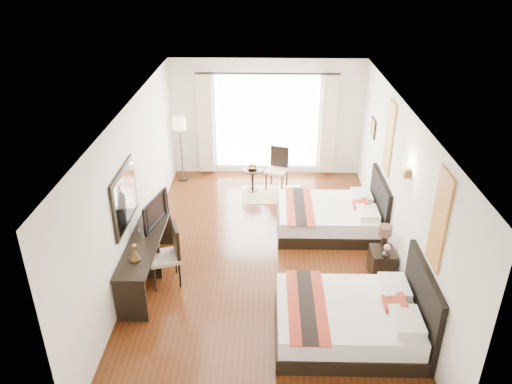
{
  "coord_description": "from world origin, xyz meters",
  "views": [
    {
      "loc": [
        0.01,
        -7.56,
        5.15
      ],
      "look_at": [
        -0.18,
        0.31,
        1.17
      ],
      "focal_mm": 35.0,
      "sensor_mm": 36.0,
      "label": 1
    }
  ],
  "objects_px": {
    "bed_far": "(332,216)",
    "console_desk": "(146,259)",
    "bed_near": "(353,319)",
    "desk_chair": "(167,266)",
    "floor_lamp": "(180,128)",
    "television": "(151,210)",
    "side_table": "(253,180)",
    "table_lamp": "(385,232)",
    "window_chair": "(277,177)",
    "nightstand": "(382,262)",
    "vase": "(387,252)",
    "fruit_bowl": "(252,168)"
  },
  "relations": [
    {
      "from": "bed_near",
      "to": "window_chair",
      "type": "xyz_separation_m",
      "value": [
        -1.02,
        4.83,
        -0.01
      ]
    },
    {
      "from": "vase",
      "to": "fruit_bowl",
      "type": "relative_size",
      "value": 0.57
    },
    {
      "from": "table_lamp",
      "to": "desk_chair",
      "type": "xyz_separation_m",
      "value": [
        -3.66,
        -0.45,
        -0.43
      ]
    },
    {
      "from": "window_chair",
      "to": "fruit_bowl",
      "type": "bearing_deg",
      "value": -58.71
    },
    {
      "from": "bed_far",
      "to": "desk_chair",
      "type": "height_order",
      "value": "bed_far"
    },
    {
      "from": "table_lamp",
      "to": "side_table",
      "type": "height_order",
      "value": "table_lamp"
    },
    {
      "from": "bed_far",
      "to": "console_desk",
      "type": "height_order",
      "value": "bed_far"
    },
    {
      "from": "table_lamp",
      "to": "floor_lamp",
      "type": "distance_m",
      "value": 5.4
    },
    {
      "from": "floor_lamp",
      "to": "table_lamp",
      "type": "bearing_deg",
      "value": -41.5
    },
    {
      "from": "bed_far",
      "to": "fruit_bowl",
      "type": "xyz_separation_m",
      "value": [
        -1.62,
        1.7,
        0.27
      ]
    },
    {
      "from": "bed_far",
      "to": "console_desk",
      "type": "xyz_separation_m",
      "value": [
        -3.29,
        -1.68,
        0.08
      ]
    },
    {
      "from": "television",
      "to": "window_chair",
      "type": "distance_m",
      "value": 3.77
    },
    {
      "from": "vase",
      "to": "desk_chair",
      "type": "distance_m",
      "value": 3.65
    },
    {
      "from": "table_lamp",
      "to": "vase",
      "type": "height_order",
      "value": "table_lamp"
    },
    {
      "from": "window_chair",
      "to": "nightstand",
      "type": "bearing_deg",
      "value": 46.49
    },
    {
      "from": "desk_chair",
      "to": "fruit_bowl",
      "type": "height_order",
      "value": "desk_chair"
    },
    {
      "from": "window_chair",
      "to": "vase",
      "type": "bearing_deg",
      "value": 45.31
    },
    {
      "from": "bed_near",
      "to": "floor_lamp",
      "type": "relative_size",
      "value": 1.34
    },
    {
      "from": "bed_far",
      "to": "window_chair",
      "type": "bearing_deg",
      "value": 119.97
    },
    {
      "from": "vase",
      "to": "television",
      "type": "relative_size",
      "value": 0.15
    },
    {
      "from": "nightstand",
      "to": "television",
      "type": "height_order",
      "value": "television"
    },
    {
      "from": "desk_chair",
      "to": "fruit_bowl",
      "type": "distance_m",
      "value": 3.73
    },
    {
      "from": "bed_near",
      "to": "vase",
      "type": "height_order",
      "value": "bed_near"
    },
    {
      "from": "table_lamp",
      "to": "console_desk",
      "type": "bearing_deg",
      "value": -174.78
    },
    {
      "from": "console_desk",
      "to": "side_table",
      "type": "xyz_separation_m",
      "value": [
        1.68,
        3.38,
        -0.11
      ]
    },
    {
      "from": "console_desk",
      "to": "desk_chair",
      "type": "distance_m",
      "value": 0.36
    },
    {
      "from": "nightstand",
      "to": "fruit_bowl",
      "type": "height_order",
      "value": "fruit_bowl"
    },
    {
      "from": "table_lamp",
      "to": "window_chair",
      "type": "height_order",
      "value": "window_chair"
    },
    {
      "from": "bed_near",
      "to": "vase",
      "type": "bearing_deg",
      "value": 61.33
    },
    {
      "from": "nightstand",
      "to": "vase",
      "type": "bearing_deg",
      "value": -87.73
    },
    {
      "from": "nightstand",
      "to": "floor_lamp",
      "type": "height_order",
      "value": "floor_lamp"
    },
    {
      "from": "television",
      "to": "vase",
      "type": "bearing_deg",
      "value": -83.76
    },
    {
      "from": "bed_near",
      "to": "vase",
      "type": "distance_m",
      "value": 1.55
    },
    {
      "from": "vase",
      "to": "console_desk",
      "type": "height_order",
      "value": "console_desk"
    },
    {
      "from": "nightstand",
      "to": "vase",
      "type": "distance_m",
      "value": 0.38
    },
    {
      "from": "nightstand",
      "to": "window_chair",
      "type": "bearing_deg",
      "value": 117.91
    },
    {
      "from": "vase",
      "to": "fruit_bowl",
      "type": "xyz_separation_m",
      "value": [
        -2.31,
        3.36,
        -0.0
      ]
    },
    {
      "from": "nightstand",
      "to": "television",
      "type": "bearing_deg",
      "value": 175.19
    },
    {
      "from": "table_lamp",
      "to": "desk_chair",
      "type": "bearing_deg",
      "value": -172.94
    },
    {
      "from": "floor_lamp",
      "to": "side_table",
      "type": "distance_m",
      "value": 2.06
    },
    {
      "from": "desk_chair",
      "to": "bed_far",
      "type": "bearing_deg",
      "value": -167.66
    },
    {
      "from": "bed_far",
      "to": "vase",
      "type": "height_order",
      "value": "bed_far"
    },
    {
      "from": "bed_far",
      "to": "television",
      "type": "relative_size",
      "value": 2.26
    },
    {
      "from": "bed_near",
      "to": "desk_chair",
      "type": "height_order",
      "value": "bed_near"
    },
    {
      "from": "console_desk",
      "to": "window_chair",
      "type": "distance_m",
      "value": 4.16
    },
    {
      "from": "floor_lamp",
      "to": "television",
      "type": "bearing_deg",
      "value": -89.49
    },
    {
      "from": "bed_near",
      "to": "bed_far",
      "type": "height_order",
      "value": "bed_near"
    },
    {
      "from": "table_lamp",
      "to": "fruit_bowl",
      "type": "xyz_separation_m",
      "value": [
        -2.34,
        3.02,
        -0.18
      ]
    },
    {
      "from": "television",
      "to": "window_chair",
      "type": "xyz_separation_m",
      "value": [
        2.22,
        2.96,
        -0.71
      ]
    },
    {
      "from": "console_desk",
      "to": "floor_lamp",
      "type": "bearing_deg",
      "value": 90.15
    }
  ]
}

